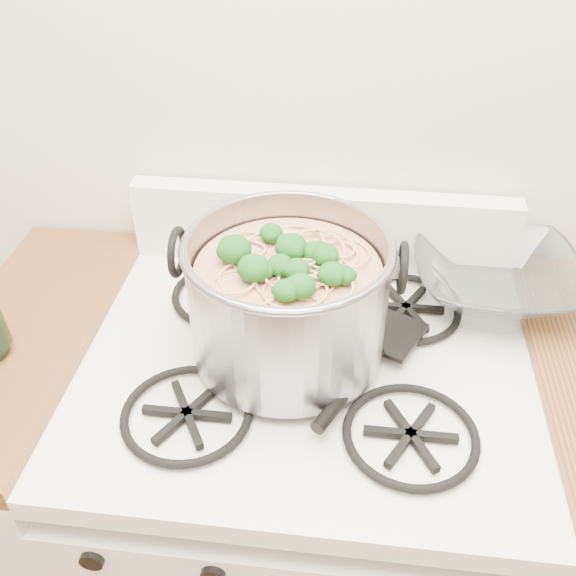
% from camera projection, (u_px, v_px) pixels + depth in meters
% --- Properties ---
extents(gas_range, '(0.76, 0.66, 0.92)m').
position_uv_depth(gas_range, '(302.00, 518.00, 1.37)').
color(gas_range, white).
rests_on(gas_range, ground).
extents(counter_left, '(0.25, 0.65, 0.92)m').
position_uv_depth(counter_left, '(75.00, 486.00, 1.41)').
color(counter_left, silver).
rests_on(counter_left, ground).
extents(stock_pot, '(0.36, 0.33, 0.22)m').
position_uv_depth(stock_pot, '(288.00, 300.00, 1.02)').
color(stock_pot, gray).
rests_on(stock_pot, gas_range).
extents(spatula, '(0.40, 0.41, 0.02)m').
position_uv_depth(spatula, '(393.00, 331.00, 1.10)').
color(spatula, black).
rests_on(spatula, gas_range).
extents(glass_bowl, '(0.13, 0.13, 0.03)m').
position_uv_depth(glass_bowl, '(493.00, 285.00, 1.20)').
color(glass_bowl, white).
rests_on(glass_bowl, gas_range).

